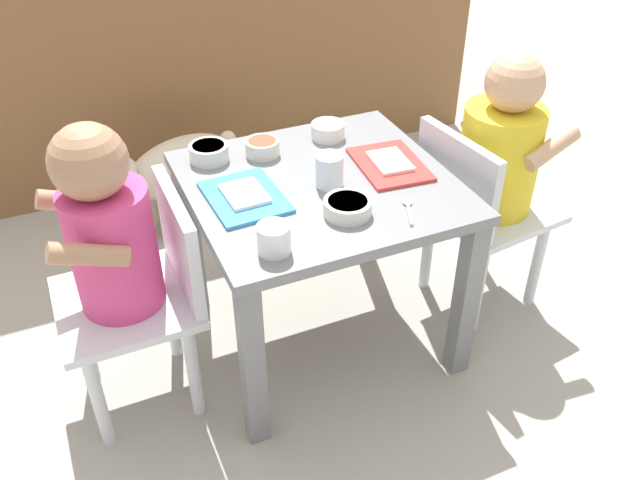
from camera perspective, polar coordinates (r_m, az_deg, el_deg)
ground_plane at (r=1.75m, az=0.00°, el=-7.74°), size 7.00×7.00×0.00m
kitchen_cabinet_back at (r=2.38m, az=-10.68°, el=17.50°), size 1.95×0.33×0.96m
dining_table at (r=1.52m, az=0.00°, el=2.34°), size 0.56×0.54×0.45m
seated_child_left at (r=1.38m, az=-16.67°, el=-0.27°), size 0.28×0.28×0.69m
seated_child_right at (r=1.68m, az=14.56°, el=6.57°), size 0.31×0.31×0.68m
dog at (r=2.08m, az=-12.20°, el=5.84°), size 0.45×0.25×0.30m
food_tray_left at (r=1.42m, az=-6.33°, el=3.63°), size 0.16×0.20×0.02m
food_tray_right at (r=1.54m, az=5.92°, el=6.38°), size 0.16×0.21×0.02m
water_cup_left at (r=1.45m, az=0.80°, el=5.71°), size 0.06×0.06×0.07m
water_cup_right at (r=1.26m, az=-3.90°, el=-0.02°), size 0.06×0.06×0.06m
cereal_bowl_left_side at (r=1.65m, az=0.66°, el=9.23°), size 0.08×0.08×0.04m
veggie_bowl_far at (r=1.36m, az=2.49°, el=2.86°), size 0.10×0.10×0.03m
veggie_bowl_near at (r=1.57m, az=-9.32°, el=7.32°), size 0.09×0.09×0.04m
cereal_bowl_right_side at (r=1.58m, az=-4.87°, el=7.80°), size 0.08×0.08×0.04m
spoon_by_left_tray at (r=1.39m, az=7.45°, el=2.64°), size 0.05×0.10×0.01m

